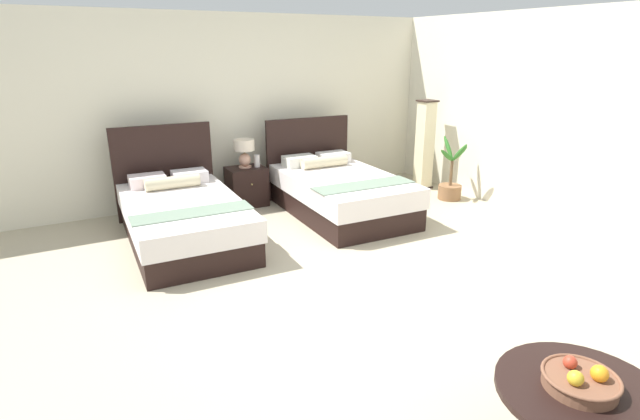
% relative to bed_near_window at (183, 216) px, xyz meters
% --- Properties ---
extents(ground_plane, '(10.13, 10.30, 0.02)m').
position_rel_bed_near_window_xyz_m(ground_plane, '(1.04, -1.95, -0.30)').
color(ground_plane, tan).
extents(wall_back, '(10.13, 0.12, 2.59)m').
position_rel_bed_near_window_xyz_m(wall_back, '(1.04, 1.40, 1.00)').
color(wall_back, silver).
rests_on(wall_back, ground).
extents(wall_side_right, '(0.12, 5.90, 2.59)m').
position_rel_bed_near_window_xyz_m(wall_side_right, '(4.31, -1.55, 1.00)').
color(wall_side_right, silver).
rests_on(wall_side_right, ground).
extents(bed_near_window, '(1.29, 2.18, 1.21)m').
position_rel_bed_near_window_xyz_m(bed_near_window, '(0.00, 0.00, 0.00)').
color(bed_near_window, black).
rests_on(bed_near_window, ground).
extents(bed_near_corner, '(1.35, 2.14, 1.16)m').
position_rel_bed_near_window_xyz_m(bed_near_corner, '(2.08, -0.01, 0.01)').
color(bed_near_corner, black).
rests_on(bed_near_corner, ground).
extents(nightstand, '(0.52, 0.43, 0.55)m').
position_rel_bed_near_window_xyz_m(nightstand, '(1.12, 0.91, -0.02)').
color(nightstand, black).
rests_on(nightstand, ground).
extents(table_lamp, '(0.28, 0.28, 0.39)m').
position_rel_bed_near_window_xyz_m(table_lamp, '(1.12, 0.93, 0.50)').
color(table_lamp, tan).
rests_on(table_lamp, nightstand).
extents(vase, '(0.08, 0.08, 0.17)m').
position_rel_bed_near_window_xyz_m(vase, '(1.27, 0.87, 0.34)').
color(vase, silver).
rests_on(vase, nightstand).
extents(coffee_table, '(0.87, 0.87, 0.47)m').
position_rel_bed_near_window_xyz_m(coffee_table, '(1.04, -4.22, 0.06)').
color(coffee_table, black).
rests_on(coffee_table, ground).
extents(fruit_bowl, '(0.38, 0.38, 0.15)m').
position_rel_bed_near_window_xyz_m(fruit_bowl, '(1.03, -4.20, 0.23)').
color(fruit_bowl, brown).
rests_on(fruit_bowl, coffee_table).
extents(floor_lamp_corner, '(0.25, 0.25, 1.37)m').
position_rel_bed_near_window_xyz_m(floor_lamp_corner, '(3.88, 0.43, 0.39)').
color(floor_lamp_corner, '#32251E').
rests_on(floor_lamp_corner, ground).
extents(potted_palm, '(0.55, 0.51, 0.92)m').
position_rel_bed_near_window_xyz_m(potted_palm, '(3.84, -0.24, -0.08)').
color(potted_palm, brown).
rests_on(potted_palm, ground).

